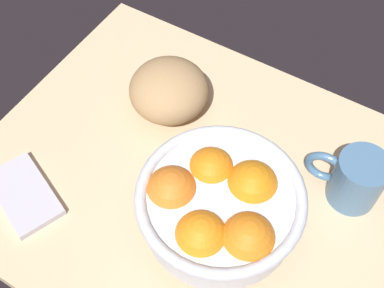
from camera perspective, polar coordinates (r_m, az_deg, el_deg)
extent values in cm
cube|color=#D9B78D|center=(78.54, 2.52, -5.62)|extent=(73.95, 54.31, 3.00)
cylinder|color=silver|center=(73.07, 2.98, -8.74)|extent=(8.73, 8.73, 2.97)
cylinder|color=silver|center=(69.03, 3.15, -7.11)|extent=(21.09, 21.09, 6.08)
torus|color=silver|center=(66.34, 3.27, -5.91)|extent=(22.69, 22.69, 1.60)
sphere|color=orange|center=(65.27, 0.98, -10.55)|extent=(7.22, 7.22, 7.22)
sphere|color=orange|center=(69.05, 6.71, -4.82)|extent=(7.40, 7.40, 7.40)
sphere|color=orange|center=(68.25, -2.29, -5.45)|extent=(7.31, 7.31, 7.31)
sphere|color=orange|center=(70.14, 1.88, -2.90)|extent=(6.78, 6.78, 6.78)
sphere|color=orange|center=(65.46, 6.25, -10.77)|extent=(7.42, 7.42, 7.42)
ellipsoid|color=tan|center=(82.80, -2.62, 6.08)|extent=(13.10, 13.01, 8.75)
cube|color=#BBB7C6|center=(80.12, -18.38, -5.38)|extent=(14.58, 11.60, 1.14)
cylinder|color=teal|center=(76.67, 18.14, -3.86)|extent=(7.43, 7.43, 8.75)
torus|color=teal|center=(76.54, 14.73, -2.50)|extent=(6.17, 1.66, 6.10)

